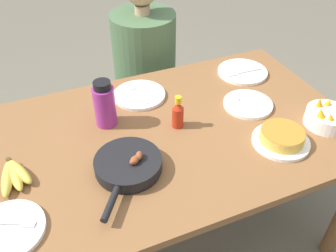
% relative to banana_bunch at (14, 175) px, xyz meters
% --- Properties ---
extents(ground_plane, '(14.00, 14.00, 0.00)m').
position_rel_banana_bunch_xyz_m(ground_plane, '(0.61, 0.03, -0.74)').
color(ground_plane, '#666051').
extents(dining_table, '(1.57, 0.95, 0.72)m').
position_rel_banana_bunch_xyz_m(dining_table, '(0.61, 0.03, -0.11)').
color(dining_table, brown).
rests_on(dining_table, ground_plane).
extents(banana_bunch, '(0.13, 0.19, 0.04)m').
position_rel_banana_bunch_xyz_m(banana_bunch, '(0.00, 0.00, 0.00)').
color(banana_bunch, gold).
rests_on(banana_bunch, dining_table).
extents(skillet, '(0.28, 0.35, 0.08)m').
position_rel_banana_bunch_xyz_m(skillet, '(0.39, -0.12, 0.01)').
color(skillet, black).
rests_on(skillet, dining_table).
extents(frittata_plate_center, '(0.23, 0.23, 0.06)m').
position_rel_banana_bunch_xyz_m(frittata_plate_center, '(1.00, -0.21, 0.01)').
color(frittata_plate_center, white).
rests_on(frittata_plate_center, dining_table).
extents(empty_plate_near_front, '(0.24, 0.24, 0.02)m').
position_rel_banana_bunch_xyz_m(empty_plate_near_front, '(0.58, 0.32, -0.01)').
color(empty_plate_near_front, white).
rests_on(empty_plate_near_front, dining_table).
extents(empty_plate_far_left, '(0.22, 0.22, 0.02)m').
position_rel_banana_bunch_xyz_m(empty_plate_far_left, '(1.02, 0.06, -0.01)').
color(empty_plate_far_left, white).
rests_on(empty_plate_far_left, dining_table).
extents(empty_plate_far_right, '(0.23, 0.23, 0.02)m').
position_rel_banana_bunch_xyz_m(empty_plate_far_right, '(-0.04, -0.23, -0.01)').
color(empty_plate_far_right, white).
rests_on(empty_plate_far_right, dining_table).
extents(empty_plate_mid_edge, '(0.25, 0.25, 0.02)m').
position_rel_banana_bunch_xyz_m(empty_plate_mid_edge, '(1.15, 0.31, -0.01)').
color(empty_plate_mid_edge, white).
rests_on(empty_plate_mid_edge, dining_table).
extents(fruit_bowl_mango, '(0.18, 0.18, 0.11)m').
position_rel_banana_bunch_xyz_m(fruit_bowl_mango, '(1.25, -0.18, 0.02)').
color(fruit_bowl_mango, white).
rests_on(fruit_bowl_mango, dining_table).
extents(water_bottle, '(0.09, 0.09, 0.21)m').
position_rel_banana_bunch_xyz_m(water_bottle, '(0.39, 0.18, 0.08)').
color(water_bottle, '#992D89').
rests_on(water_bottle, dining_table).
extents(hot_sauce_bottle, '(0.05, 0.05, 0.15)m').
position_rel_banana_bunch_xyz_m(hot_sauce_bottle, '(0.66, 0.05, 0.04)').
color(hot_sauce_bottle, '#B72814').
rests_on(hot_sauce_bottle, dining_table).
extents(person_figure, '(0.40, 0.40, 1.16)m').
position_rel_banana_bunch_xyz_m(person_figure, '(0.77, 0.77, -0.27)').
color(person_figure, black).
rests_on(person_figure, ground_plane).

